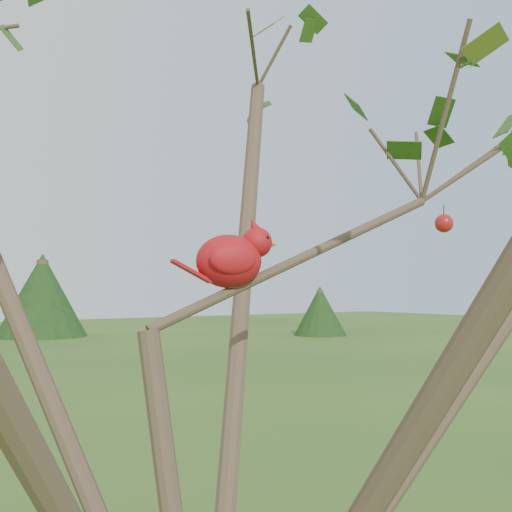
# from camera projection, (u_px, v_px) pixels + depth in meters

# --- Properties ---
(crabapple_tree) EXTENTS (2.35, 2.05, 2.95)m
(crabapple_tree) POSITION_uv_depth(u_px,v_px,m) (230.00, 220.00, 0.98)
(crabapple_tree) COLOR #443324
(crabapple_tree) RESTS_ON ground
(cardinal) EXTENTS (0.19, 0.12, 0.13)m
(cardinal) POSITION_uv_depth(u_px,v_px,m) (232.00, 258.00, 1.11)
(cardinal) COLOR #B7130F
(cardinal) RESTS_ON ground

